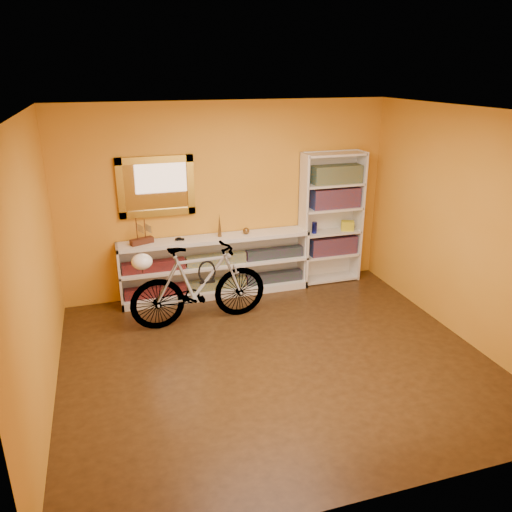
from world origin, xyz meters
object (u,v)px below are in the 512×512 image
object	(u,v)px
bicycle	(199,284)
helmet	(142,262)
console_unit	(216,266)
bookcase	(331,219)

from	to	relation	value
bicycle	helmet	xyz separation A→B (m)	(-0.66, -0.04, 0.39)
console_unit	bookcase	size ratio (longest dim) A/B	1.37
bookcase	helmet	size ratio (longest dim) A/B	7.78
console_unit	helmet	bearing A→B (deg)	-143.52
bookcase	console_unit	bearing A→B (deg)	-179.16
bicycle	helmet	world-z (taller)	bicycle
console_unit	helmet	distance (m)	1.37
helmet	bookcase	bearing A→B (deg)	16.04
bookcase	helmet	distance (m)	2.85
bookcase	bicycle	xyz separation A→B (m)	(-2.08, -0.75, -0.44)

